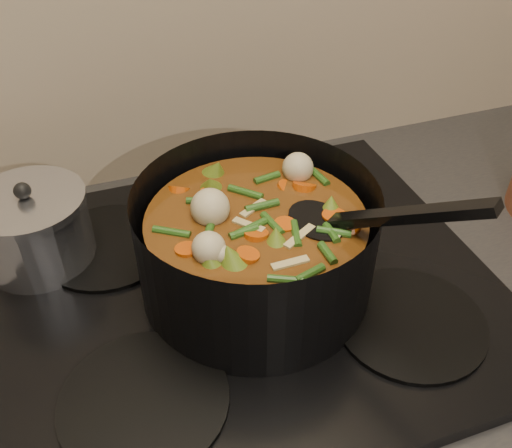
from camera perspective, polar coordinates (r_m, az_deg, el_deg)
name	(u,v)px	position (r m, az deg, el deg)	size (l,w,h in m)	color
stovetop	(248,287)	(0.74, -0.79, -6.35)	(0.62, 0.54, 0.03)	black
stockpot	(257,245)	(0.69, 0.05, -2.15)	(0.38, 0.38, 0.21)	black
saucepan	(34,228)	(0.79, -21.30, -0.41)	(0.15, 0.15, 0.12)	silver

